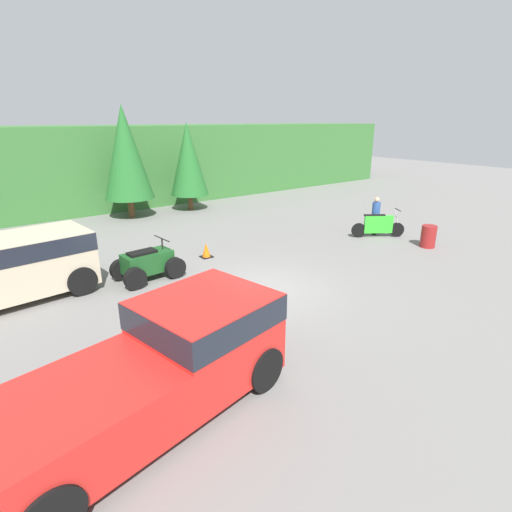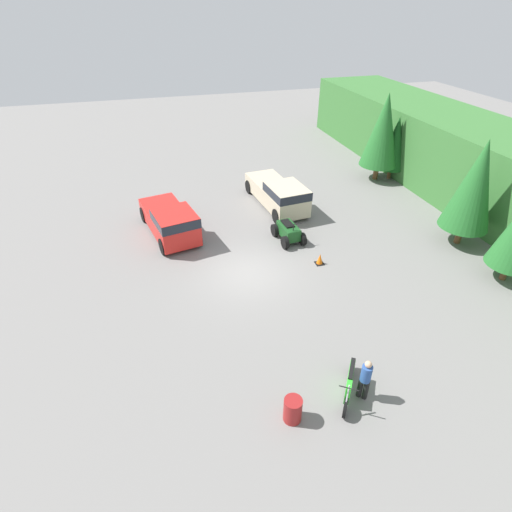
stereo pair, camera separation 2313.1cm
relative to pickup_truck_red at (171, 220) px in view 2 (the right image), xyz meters
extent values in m
plane|color=slate|center=(4.46, 3.06, -0.96)|extent=(80.00, 80.00, 0.00)
cylinder|color=brown|center=(-4.15, 14.82, -0.43)|extent=(0.35, 0.35, 1.06)
cone|color=#236628|center=(-4.15, 14.82, 2.50)|extent=(2.58, 2.58, 4.81)
cylinder|color=brown|center=(-3.99, 15.83, -0.57)|extent=(0.26, 0.26, 0.78)
cone|color=#144719|center=(-3.99, 15.83, 1.59)|extent=(1.90, 1.90, 3.54)
cylinder|color=brown|center=(4.85, 14.55, -0.46)|extent=(0.33, 0.33, 1.00)
cone|color=#236628|center=(4.85, 14.55, 2.33)|extent=(2.45, 2.45, 4.57)
cylinder|color=brown|center=(8.20, 14.37, -0.53)|extent=(0.28, 0.28, 0.85)
cube|color=red|center=(0.92, 0.18, 0.06)|extent=(2.62, 2.40, 1.57)
cube|color=#1E232D|center=(0.92, 0.18, 0.57)|extent=(2.64, 2.43, 0.50)
cube|color=red|center=(-1.55, -0.31, -0.24)|extent=(3.11, 2.50, 0.96)
cylinder|color=black|center=(1.30, 1.19, -0.53)|extent=(0.89, 0.44, 0.86)
cylinder|color=black|center=(1.66, -0.60, -0.53)|extent=(0.89, 0.44, 0.86)
cylinder|color=black|center=(-2.55, 0.42, -0.53)|extent=(0.89, 0.44, 0.86)
cylinder|color=black|center=(-2.19, -1.37, -0.53)|extent=(0.89, 0.44, 0.86)
cube|color=beige|center=(-0.67, 6.82, 0.06)|extent=(2.71, 2.24, 1.57)
cube|color=#1E232D|center=(-0.67, 6.82, 0.57)|extent=(2.73, 2.26, 0.50)
cube|color=beige|center=(-3.46, 6.54, -0.24)|extent=(3.26, 2.29, 0.96)
cylinder|color=black|center=(-0.06, 7.80, -0.53)|extent=(0.88, 0.36, 0.86)
cylinder|color=black|center=(0.12, 5.98, -0.53)|extent=(0.88, 0.36, 0.86)
cylinder|color=black|center=(-4.53, 7.36, -0.53)|extent=(0.88, 0.36, 0.86)
cylinder|color=black|center=(-4.35, 5.54, -0.53)|extent=(0.88, 0.36, 0.86)
cylinder|color=black|center=(12.70, 4.04, -0.65)|extent=(0.57, 0.43, 0.62)
cylinder|color=black|center=(11.31, 4.98, -0.65)|extent=(0.57, 0.43, 0.62)
cube|color=green|center=(12.00, 4.51, -0.40)|extent=(1.11, 0.82, 0.76)
cylinder|color=#B7B7BC|center=(12.66, 4.06, -0.21)|extent=(0.29, 0.22, 0.85)
cylinder|color=black|center=(12.66, 4.06, 0.23)|extent=(0.37, 0.52, 0.04)
cube|color=black|center=(11.83, 4.62, 0.01)|extent=(0.83, 0.62, 0.06)
cylinder|color=black|center=(2.79, 6.50, -0.62)|extent=(0.69, 0.27, 0.68)
cylinder|color=black|center=(2.87, 5.51, -0.62)|extent=(0.69, 0.27, 0.68)
cylinder|color=black|center=(1.41, 6.39, -0.62)|extent=(0.69, 0.27, 0.68)
cylinder|color=black|center=(1.49, 5.40, -0.62)|extent=(0.69, 0.27, 0.68)
cube|color=#194C1E|center=(2.14, 5.95, -0.39)|extent=(1.57, 0.89, 0.63)
cylinder|color=black|center=(2.70, 5.99, 0.10)|extent=(0.05, 0.05, 0.35)
cylinder|color=black|center=(2.70, 5.99, 0.28)|extent=(0.11, 0.94, 0.04)
cube|color=black|center=(1.98, 5.94, -0.03)|extent=(0.91, 0.51, 0.08)
cylinder|color=black|center=(12.32, 4.95, -0.55)|extent=(0.24, 0.24, 0.82)
cylinder|color=black|center=(12.19, 4.81, -0.55)|extent=(0.24, 0.24, 0.82)
cylinder|color=#2D5199|center=(12.25, 4.88, 0.17)|extent=(0.48, 0.48, 0.62)
sphere|color=tan|center=(12.25, 4.88, 0.59)|extent=(0.31, 0.31, 0.22)
cube|color=black|center=(4.69, 6.67, -0.95)|extent=(0.42, 0.42, 0.03)
cone|color=orange|center=(4.69, 6.67, -0.69)|extent=(0.32, 0.32, 0.55)
cylinder|color=maroon|center=(12.39, 2.40, -0.52)|extent=(0.58, 0.58, 0.88)
camera|label=1|loc=(-2.31, -5.61, 3.90)|focal=28.00mm
camera|label=2|loc=(19.42, -0.78, 10.19)|focal=28.00mm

